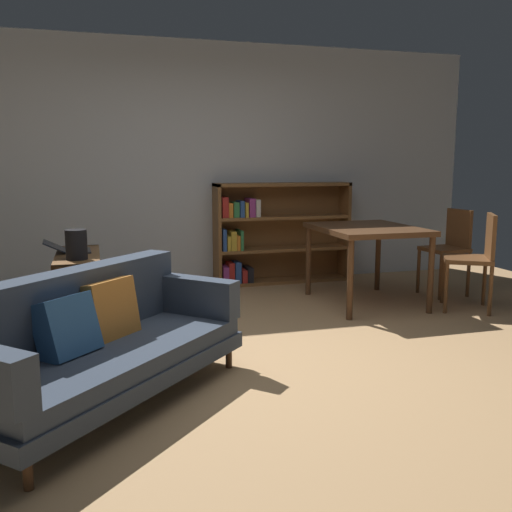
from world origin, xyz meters
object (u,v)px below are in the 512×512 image
object	(u,v)px
dining_table	(367,235)
open_laptop	(70,249)
media_console	(79,289)
dining_chair_far	(476,255)
bookshelf	(272,234)
fabric_couch	(96,340)
desk_speaker	(76,245)
dining_chair_near	(449,246)

from	to	relation	value
dining_table	open_laptop	bearing A→B (deg)	176.14
media_console	open_laptop	xyz separation A→B (m)	(-0.07, 0.13, 0.34)
dining_chair_far	bookshelf	bearing A→B (deg)	129.70
fabric_couch	bookshelf	distance (m)	3.54
desk_speaker	dining_table	size ratio (longest dim) A/B	0.22
desk_speaker	dining_chair_near	size ratio (longest dim) A/B	0.27
open_laptop	dining_chair_far	distance (m)	3.71
media_console	dining_chair_near	world-z (taller)	dining_chair_near
dining_table	fabric_couch	bearing A→B (deg)	-146.92
media_console	dining_table	world-z (taller)	dining_table
dining_table	dining_chair_far	world-z (taller)	dining_chair_far
desk_speaker	dining_chair_near	world-z (taller)	dining_chair_near
dining_table	bookshelf	distance (m)	1.37
fabric_couch	media_console	size ratio (longest dim) A/B	1.69
media_console	bookshelf	size ratio (longest dim) A/B	0.68
desk_speaker	dining_chair_near	distance (m)	3.74
dining_chair_near	bookshelf	xyz separation A→B (m)	(-1.60, 1.13, 0.05)
bookshelf	dining_table	bearing A→B (deg)	-65.00
open_laptop	fabric_couch	bearing A→B (deg)	-83.94
desk_speaker	dining_chair_far	distance (m)	3.59
desk_speaker	bookshelf	distance (m)	2.58
desk_speaker	bookshelf	xyz separation A→B (m)	(2.12, 1.46, -0.16)
dining_chair_near	bookshelf	distance (m)	1.95
media_console	bookshelf	xyz separation A→B (m)	(2.13, 1.18, 0.27)
open_laptop	dining_chair_near	distance (m)	3.79
dining_chair_near	dining_chair_far	world-z (taller)	dining_chair_far
fabric_couch	desk_speaker	distance (m)	1.50
media_console	dining_chair_near	xyz separation A→B (m)	(3.72, 0.05, 0.22)
media_console	open_laptop	bearing A→B (deg)	117.83
dining_chair_near	desk_speaker	bearing A→B (deg)	-174.89
dining_chair_near	bookshelf	world-z (taller)	bookshelf
dining_chair_near	dining_chair_far	xyz separation A→B (m)	(-0.15, -0.62, 0.01)
dining_chair_near	bookshelf	bearing A→B (deg)	144.80
fabric_couch	dining_table	xyz separation A→B (m)	(2.57, 1.68, 0.32)
fabric_couch	desk_speaker	xyz separation A→B (m)	(-0.13, 1.45, 0.36)
open_laptop	dining_chair_far	size ratio (longest dim) A/B	0.44
fabric_couch	bookshelf	world-z (taller)	bookshelf
dining_table	dining_chair_near	world-z (taller)	dining_chair_near
open_laptop	desk_speaker	distance (m)	0.43
bookshelf	desk_speaker	bearing A→B (deg)	-145.50
dining_table	dining_chair_far	xyz separation A→B (m)	(0.87, -0.51, -0.16)
fabric_couch	media_console	distance (m)	1.74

